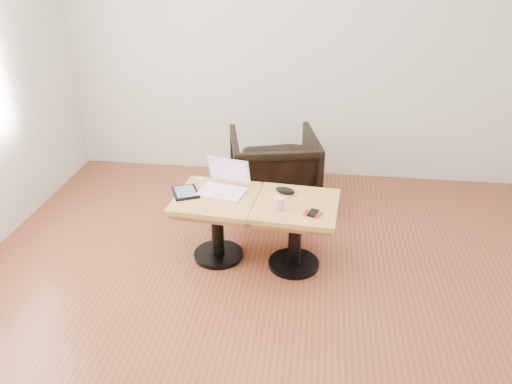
# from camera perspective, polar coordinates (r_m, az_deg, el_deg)

# --- Properties ---
(room_shell) EXTENTS (4.52, 4.52, 2.71)m
(room_shell) POSITION_cam_1_polar(r_m,az_deg,el_deg) (2.66, 2.13, 8.55)
(room_shell) COLOR brown
(room_shell) RESTS_ON ground
(side_table_left) EXTENTS (0.62, 0.62, 0.53)m
(side_table_left) POSITION_cam_1_polar(r_m,az_deg,el_deg) (3.68, -4.50, -2.24)
(side_table_left) COLOR black
(side_table_left) RESTS_ON ground
(side_table_right) EXTENTS (0.63, 0.63, 0.53)m
(side_table_right) POSITION_cam_1_polar(r_m,az_deg,el_deg) (3.58, 4.54, -3.17)
(side_table_right) COLOR black
(side_table_right) RESTS_ON ground
(laptop) EXTENTS (0.38, 0.35, 0.23)m
(laptop) POSITION_cam_1_polar(r_m,az_deg,el_deg) (3.67, -3.65, 0.82)
(laptop) COLOR white
(laptop) RESTS_ON side_table_left
(tablet) EXTENTS (0.25, 0.28, 0.02)m
(tablet) POSITION_cam_1_polar(r_m,az_deg,el_deg) (3.68, -8.08, -0.02)
(tablet) COLOR black
(tablet) RESTS_ON side_table_left
(charging_adapter) EXTENTS (0.05, 0.05, 0.02)m
(charging_adapter) POSITION_cam_1_polar(r_m,az_deg,el_deg) (3.85, -6.42, 1.41)
(charging_adapter) COLOR white
(charging_adapter) RESTS_ON side_table_left
(glasses_case) EXTENTS (0.16, 0.11, 0.05)m
(glasses_case) POSITION_cam_1_polar(r_m,az_deg,el_deg) (3.64, 3.34, 0.17)
(glasses_case) COLOR black
(glasses_case) RESTS_ON side_table_right
(striped_cup) EXTENTS (0.10, 0.10, 0.09)m
(striped_cup) POSITION_cam_1_polar(r_m,az_deg,el_deg) (3.41, 2.62, -1.30)
(striped_cup) COLOR #EA6789
(striped_cup) RESTS_ON side_table_right
(earbuds_tangle) EXTENTS (0.06, 0.04, 0.01)m
(earbuds_tangle) POSITION_cam_1_polar(r_m,az_deg,el_deg) (3.58, 5.43, -0.73)
(earbuds_tangle) COLOR white
(earbuds_tangle) RESTS_ON side_table_right
(phone_on_sleeve) EXTENTS (0.14, 0.12, 0.01)m
(phone_on_sleeve) POSITION_cam_1_polar(r_m,az_deg,el_deg) (3.39, 6.51, -2.42)
(phone_on_sleeve) COLOR maroon
(phone_on_sleeve) RESTS_ON side_table_right
(armchair) EXTENTS (0.89, 0.90, 0.69)m
(armchair) POSITION_cam_1_polar(r_m,az_deg,el_deg) (4.45, 2.01, 2.52)
(armchair) COLOR black
(armchair) RESTS_ON ground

